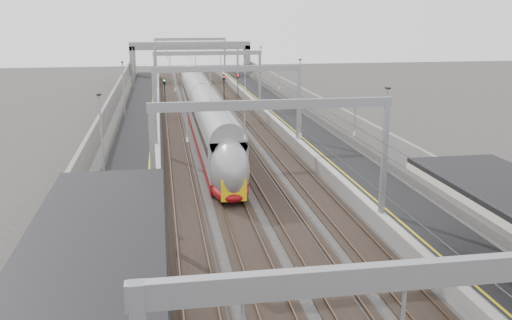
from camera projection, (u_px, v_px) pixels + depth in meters
name	position (u px, v px, depth m)	size (l,w,h in m)	color
platform_left	(138.00, 143.00, 52.08)	(4.00, 120.00, 1.00)	black
platform_right	(308.00, 136.00, 54.65)	(4.00, 120.00, 1.00)	black
tracks	(225.00, 144.00, 53.48)	(11.40, 140.00, 0.20)	black
overhead_line	(217.00, 72.00, 58.27)	(13.00, 140.00, 6.60)	gray
overbridge	(190.00, 51.00, 104.68)	(22.00, 2.20, 6.90)	slate
wall_left	(101.00, 132.00, 51.29)	(0.30, 120.00, 3.20)	slate
wall_right	(340.00, 124.00, 54.89)	(0.30, 120.00, 3.20)	slate
train	(205.00, 118.00, 56.02)	(2.55, 46.55, 4.05)	maroon
signal_green	(164.00, 87.00, 76.42)	(0.32, 0.32, 3.48)	black
signal_red_near	(224.00, 83.00, 80.91)	(0.32, 0.32, 3.48)	black
signal_red_far	(238.00, 81.00, 82.62)	(0.32, 0.32, 3.48)	black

